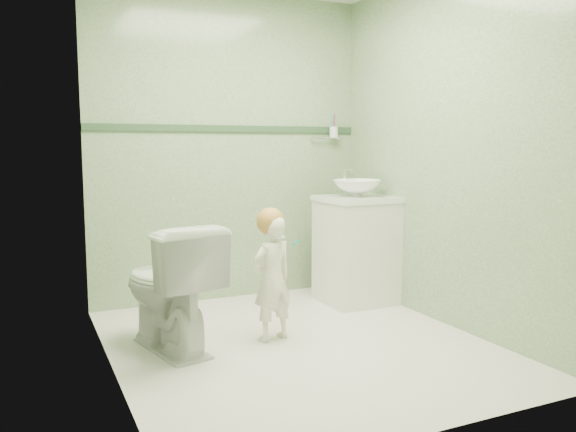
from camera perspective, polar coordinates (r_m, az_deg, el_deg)
name	(u,v)px	position (r m, az deg, el deg)	size (l,w,h in m)	color
ground	(298,344)	(3.67, 1.01, -12.44)	(2.50, 2.50, 0.00)	silver
room_shell	(299,148)	(3.46, 1.05, 6.64)	(2.50, 2.54, 2.40)	gray
trim_stripe	(230,129)	(4.61, -5.76, 8.53)	(2.20, 0.02, 0.05)	#2E4B2F
vanity	(356,251)	(4.56, 6.70, -3.46)	(0.52, 0.50, 0.80)	white
counter	(357,199)	(4.50, 6.77, 1.68)	(0.54, 0.52, 0.04)	white
basin	(357,188)	(4.50, 6.79, 2.74)	(0.37, 0.37, 0.13)	white
faucet	(345,176)	(4.65, 5.60, 3.88)	(0.03, 0.13, 0.18)	silver
cup_holder	(333,132)	(4.93, 4.41, 8.18)	(0.26, 0.07, 0.21)	silver
toilet	(169,287)	(3.54, -11.64, -6.80)	(0.43, 0.75, 0.77)	white
toddler	(272,279)	(3.64, -1.56, -6.17)	(0.29, 0.19, 0.78)	white
hair_cap	(270,221)	(3.60, -1.74, -0.54)	(0.17, 0.17, 0.17)	#B77D37
teal_toothbrush	(294,243)	(3.54, 0.60, -2.63)	(0.11, 0.14, 0.08)	#079885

